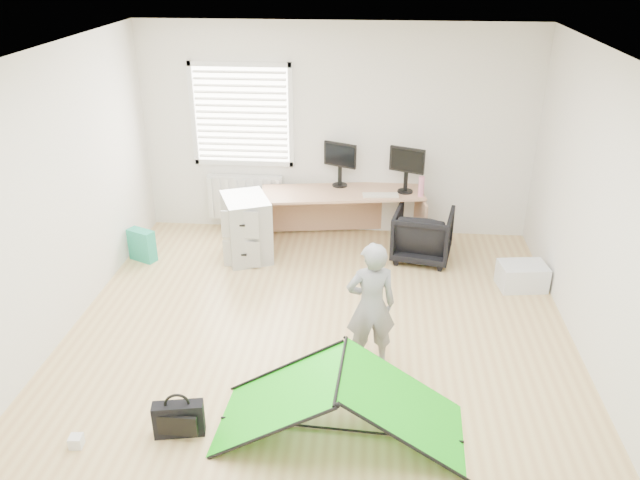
# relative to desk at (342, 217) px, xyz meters

# --- Properties ---
(ground) EXTENTS (5.50, 5.50, 0.00)m
(ground) POSITION_rel_desk_xyz_m (-0.11, -2.38, -0.34)
(ground) COLOR tan
(ground) RESTS_ON ground
(back_wall) EXTENTS (5.00, 0.02, 2.70)m
(back_wall) POSITION_rel_desk_xyz_m (-0.11, 0.37, 1.01)
(back_wall) COLOR silver
(back_wall) RESTS_ON ground
(window) EXTENTS (1.20, 0.06, 1.20)m
(window) POSITION_rel_desk_xyz_m (-1.31, 0.33, 1.21)
(window) COLOR silver
(window) RESTS_ON back_wall
(radiator) EXTENTS (1.00, 0.12, 0.60)m
(radiator) POSITION_rel_desk_xyz_m (-1.31, 0.29, 0.11)
(radiator) COLOR silver
(radiator) RESTS_ON back_wall
(desk) EXTENTS (2.09, 0.95, 0.69)m
(desk) POSITION_rel_desk_xyz_m (0.00, 0.00, 0.00)
(desk) COLOR tan
(desk) RESTS_ON ground
(filing_cabinet) EXTENTS (0.72, 0.81, 0.78)m
(filing_cabinet) POSITION_rel_desk_xyz_m (-1.13, -0.54, 0.05)
(filing_cabinet) COLOR #9B9FA0
(filing_cabinet) RESTS_ON ground
(monitor_left) EXTENTS (0.44, 0.27, 0.42)m
(monitor_left) POSITION_rel_desk_xyz_m (-0.04, 0.20, 0.56)
(monitor_left) COLOR black
(monitor_left) RESTS_ON desk
(monitor_right) EXTENTS (0.45, 0.26, 0.43)m
(monitor_right) POSITION_rel_desk_xyz_m (0.79, 0.05, 0.56)
(monitor_right) COLOR black
(monitor_right) RESTS_ON desk
(keyboard) EXTENTS (0.45, 0.19, 0.02)m
(keyboard) POSITION_rel_desk_xyz_m (0.48, -0.11, 0.35)
(keyboard) COLOR beige
(keyboard) RESTS_ON desk
(thermos) EXTENTS (0.09, 0.09, 0.26)m
(thermos) POSITION_rel_desk_xyz_m (0.97, -0.07, 0.47)
(thermos) COLOR #D37692
(thermos) RESTS_ON desk
(office_chair) EXTENTS (0.80, 0.82, 0.63)m
(office_chair) POSITION_rel_desk_xyz_m (1.01, -0.40, -0.03)
(office_chair) COLOR black
(office_chair) RESTS_ON ground
(person) EXTENTS (0.50, 0.38, 1.23)m
(person) POSITION_rel_desk_xyz_m (0.40, -2.59, 0.27)
(person) COLOR gray
(person) RESTS_ON ground
(kite) EXTENTS (1.99, 0.96, 0.60)m
(kite) POSITION_rel_desk_xyz_m (0.19, -3.51, -0.04)
(kite) COLOR #18CF13
(kite) RESTS_ON ground
(storage_crate) EXTENTS (0.55, 0.42, 0.29)m
(storage_crate) POSITION_rel_desk_xyz_m (2.09, -1.03, -0.20)
(storage_crate) COLOR silver
(storage_crate) RESTS_ON ground
(tote_bag) EXTENTS (0.36, 0.27, 0.40)m
(tote_bag) POSITION_rel_desk_xyz_m (-2.39, -0.75, -0.15)
(tote_bag) COLOR #1F9676
(tote_bag) RESTS_ON ground
(laptop_bag) EXTENTS (0.41, 0.19, 0.30)m
(laptop_bag) POSITION_rel_desk_xyz_m (-1.07, -3.65, -0.20)
(laptop_bag) COLOR black
(laptop_bag) RESTS_ON ground
(white_box) EXTENTS (0.11, 0.11, 0.10)m
(white_box) POSITION_rel_desk_xyz_m (-1.83, -3.86, -0.30)
(white_box) COLOR silver
(white_box) RESTS_ON ground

